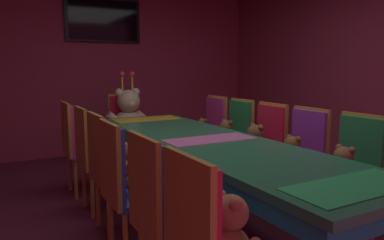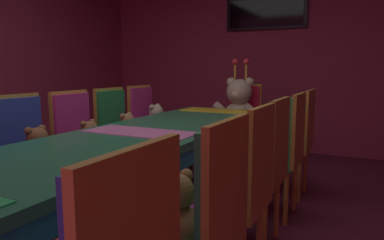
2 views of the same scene
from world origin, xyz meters
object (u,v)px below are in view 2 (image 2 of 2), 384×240
Objects in this scene: chair_right_1 at (208,217)px; wall_tv at (266,5)px; teddy_right_2 at (220,178)px; chair_right_3 at (267,158)px; throne_chair at (243,116)px; king_teddy_bear at (239,107)px; teddy_right_4 at (269,142)px; teddy_left_4 at (128,130)px; teddy_left_5 at (157,121)px; chair_left_2 at (25,148)px; chair_right_2 at (246,180)px; chair_left_3 at (78,137)px; banquet_table at (140,144)px; chair_left_4 at (116,128)px; teddy_right_3 at (245,155)px; teddy_left_3 at (91,140)px; teddy_right_5 at (284,134)px; teddy_right_1 at (176,213)px; teddy_left_2 at (39,151)px; chair_right_5 at (300,132)px; chair_right_4 at (287,143)px; chair_left_5 at (146,120)px.

chair_right_1 is 4.22m from wall_tv.
chair_right_3 is at bearing -104.56° from teddy_right_2.
throne_chair is 1.19× the size of king_teddy_bear.
chair_right_1 is 1.56m from teddy_right_4.
king_teddy_bear is (0.67, 1.27, 0.14)m from teddy_left_4.
wall_tv is at bearing 68.59° from teddy_left_5.
throne_chair is (0.85, 2.44, 0.00)m from chair_left_2.
chair_right_2 is 2.43m from king_teddy_bear.
chair_left_3 is 1.63m from chair_right_3.
banquet_table is 10.59× the size of teddy_left_4.
teddy_left_4 is (0.14, 0.00, -0.01)m from chair_left_4.
teddy_left_3 is at bearing -0.28° from teddy_right_3.
chair_left_2 is 3.61× the size of teddy_right_5.
chair_left_2 reaches higher than teddy_right_2.
teddy_right_1 is (1.55, -0.52, -0.01)m from chair_left_2.
teddy_left_2 is 1.64m from chair_right_1.
chair_right_1 is at bearing 91.87° from chair_right_3.
teddy_left_2 is 2.19m from chair_right_5.
teddy_right_3 is at bearing 81.01° from chair_right_5.
chair_left_2 is 1.97m from chair_right_4.
chair_right_4 is 3.05× the size of teddy_right_4.
teddy_left_2 reaches higher than teddy_left_3.
king_teddy_bear reaches higher than chair_right_2.
chair_right_3 is at bearing 88.05° from chair_right_4.
teddy_right_3 reaches higher than teddy_left_3.
chair_left_3 and chair_right_2 have the same top height.
chair_left_3 is 0.86× the size of wall_tv.
teddy_left_2 is 0.33× the size of chair_right_5.
chair_right_5 is 0.14m from teddy_right_5.
teddy_right_4 is at bearing -82.05° from chair_right_2.
chair_right_3 is at bearing 22.62° from throne_chair.
teddy_right_2 is (1.36, -0.50, 0.00)m from teddy_left_3.
chair_left_4 is at bearing 19.91° from teddy_right_5.
banquet_table is 9.54× the size of teddy_left_5.
chair_left_5 is 1.00× the size of throne_chair.
chair_left_4 is at bearing 18.32° from chair_right_5.
chair_left_5 is at bearing 89.88° from chair_left_2.
chair_left_4 is at bearing -45.29° from teddy_right_1.
chair_left_4 reaches higher than teddy_left_5.
teddy_left_4 is at bearing -45.28° from chair_right_1.
chair_right_5 is (1.65, 1.06, 0.00)m from chair_left_3.
chair_right_1 reaches higher than teddy_right_5.
teddy_left_3 is at bearing 159.50° from banquet_table.
teddy_right_4 is 0.39× the size of king_teddy_bear.
chair_left_5 and chair_right_2 have the same top height.
teddy_left_4 is at bearing -87.06° from teddy_left_5.
chair_left_3 is at bearing -24.57° from king_teddy_bear.
chair_right_3 reaches higher than banquet_table.
chair_left_2 is 0.15m from teddy_left_2.
chair_right_5 is at bearing -0.53° from teddy_left_5.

